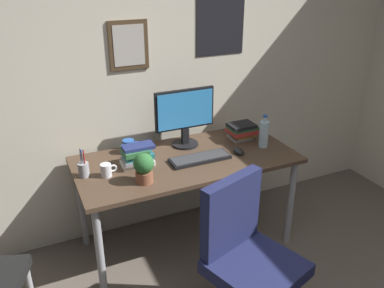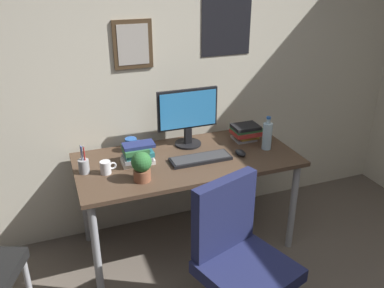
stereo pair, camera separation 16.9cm
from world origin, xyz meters
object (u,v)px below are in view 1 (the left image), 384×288
Objects in this scene: monitor at (185,115)px; book_stack_left at (137,155)px; book_stack_right at (242,130)px; water_bottle at (264,134)px; coffee_mug_far at (129,146)px; keyboard at (200,158)px; potted_plant at (144,167)px; computer_mouse at (239,151)px; pen_cup at (84,169)px; office_chair at (246,252)px; coffee_mug_near at (106,170)px.

monitor is 2.05× the size of book_stack_left.
book_stack_left is 1.02× the size of book_stack_right.
water_bottle is 1.00m from coffee_mug_far.
coffee_mug_far is (-0.42, 0.32, 0.04)m from keyboard.
computer_mouse is at bearing 8.30° from potted_plant.
water_bottle is 1.12× the size of book_stack_left.
book_stack_right is at bearing 4.71° from pen_cup.
office_chair is 7.69× the size of coffee_mug_far.
potted_plant is 0.24m from book_stack_left.
book_stack_left is (0.23, 0.07, 0.03)m from coffee_mug_near.
water_bottle reaches higher than book_stack_left.
computer_mouse is 1.09m from pen_cup.
book_stack_right is (-0.07, 0.19, -0.04)m from water_bottle.
coffee_mug_near is 0.15m from pen_cup.
coffee_mug_far is 0.88m from book_stack_right.
coffee_mug_far is 0.62× the size of pen_cup.
coffee_mug_near is at bearing -171.79° from book_stack_right.
coffee_mug_far is (-0.95, 0.31, -0.06)m from water_bottle.
coffee_mug_near is (-1.18, 0.03, -0.06)m from water_bottle.
water_bottle reaches higher than keyboard.
monitor reaches higher than computer_mouse.
computer_mouse is 0.95m from coffee_mug_near.
computer_mouse is 0.28m from book_stack_right.
book_stack_right is at bearing 54.76° from computer_mouse.
keyboard is at bearing 84.44° from office_chair.
keyboard is 3.91× the size of computer_mouse.
monitor is 0.83m from pen_cup.
pen_cup reaches higher than coffee_mug_near.
potted_plant is (-0.98, -0.14, -0.00)m from water_bottle.
coffee_mug_far is at bearing 175.04° from monitor.
book_stack_right is (0.46, 0.20, 0.06)m from keyboard.
book_stack_left is at bearing -91.39° from coffee_mug_far.
pen_cup is at bearing -178.55° from book_stack_left.
computer_mouse is at bearing -46.19° from monitor.
book_stack_left is at bearing 1.45° from pen_cup.
potted_plant reaches higher than book_stack_left.
book_stack_left is (-0.01, -0.21, 0.02)m from coffee_mug_far.
coffee_mug_near is at bearing -23.12° from pen_cup.
keyboard is 0.54m from water_bottle.
book_stack_left reaches higher than coffee_mug_far.
office_chair reaches higher than keyboard.
monitor is at bearing 88.35° from keyboard.
coffee_mug_near is (-0.65, 0.04, 0.03)m from keyboard.
water_bottle is (0.52, -0.27, -0.13)m from monitor.
potted_plant is 0.88× the size of book_stack_right.
water_bottle is (0.23, 0.03, 0.09)m from computer_mouse.
book_stack_right reaches higher than coffee_mug_far.
monitor is at bearing 152.28° from water_bottle.
office_chair is 0.79m from keyboard.
computer_mouse is at bearing -25.44° from coffee_mug_far.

